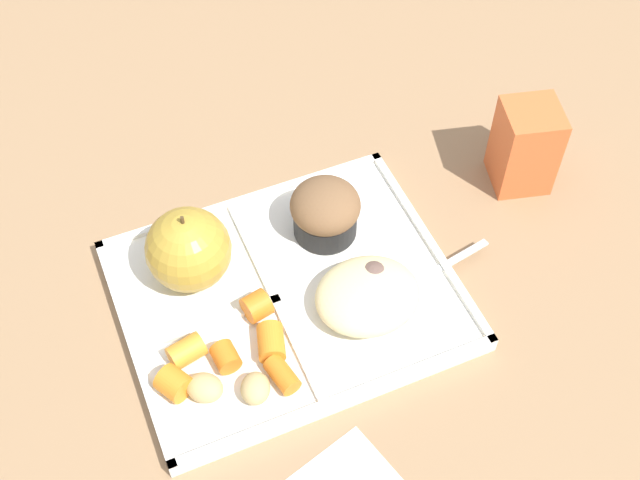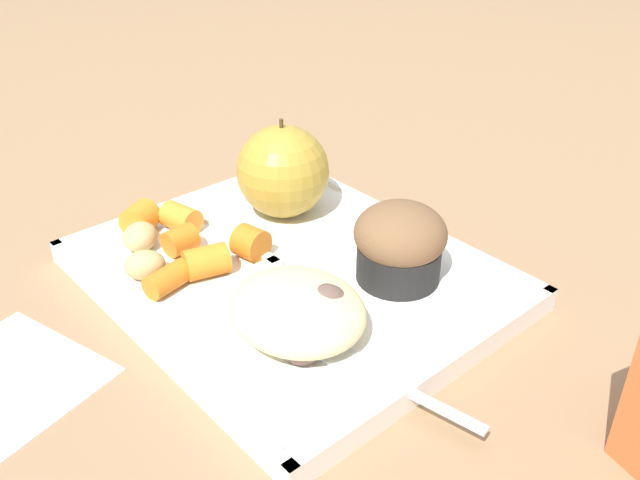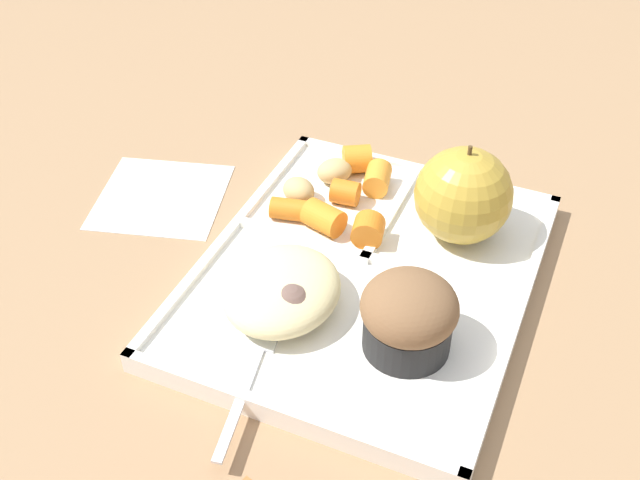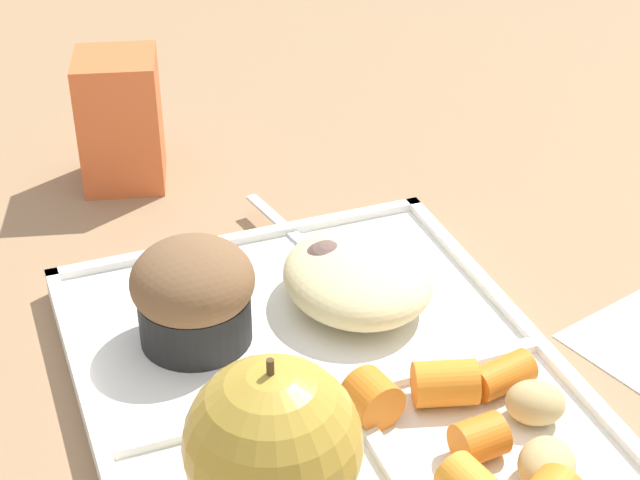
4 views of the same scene
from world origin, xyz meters
TOP-DOWN VIEW (x-y plane):
  - ground at (0.00, 0.00)m, footprint 6.00×6.00m
  - lunch_tray at (-0.00, -0.00)m, footprint 0.33×0.27m
  - green_apple at (-0.08, 0.06)m, footprint 0.09×0.09m
  - bran_muffin at (0.07, 0.06)m, footprint 0.07×0.07m
  - carrot_slice_center at (-0.08, -0.05)m, footprint 0.03×0.03m
  - carrot_slice_diagonal at (-0.04, -0.09)m, footprint 0.03×0.04m
  - carrot_slice_back at (-0.04, -0.01)m, footprint 0.03×0.03m
  - carrot_slice_small at (-0.14, -0.06)m, footprint 0.04×0.04m
  - carrot_slice_near_corner at (-0.12, -0.03)m, footprint 0.04×0.03m
  - carrot_slice_large at (-0.04, -0.05)m, footprint 0.03×0.04m
  - potato_chunk_wedge at (-0.11, -0.07)m, footprint 0.05×0.04m
  - potato_chunk_large at (-0.07, -0.09)m, footprint 0.04×0.04m
  - egg_noodle_pile at (0.07, -0.05)m, footprint 0.10×0.09m
  - meatball_center at (0.08, -0.03)m, footprint 0.04×0.04m
  - meatball_side at (0.07, -0.05)m, footprint 0.03×0.03m
  - meatball_front at (0.07, -0.05)m, footprint 0.04×0.04m
  - meatball_back at (0.09, -0.06)m, footprint 0.03×0.03m
  - plastic_fork at (0.12, -0.04)m, footprint 0.16×0.04m

SIDE VIEW (x-z plane):
  - ground at x=0.00m, z-range 0.00..0.00m
  - lunch_tray at x=0.00m, z-range 0.00..0.02m
  - plastic_fork at x=0.12m, z-range 0.01..0.02m
  - carrot_slice_diagonal at x=-0.04m, z-range 0.01..0.03m
  - potato_chunk_wedge at x=-0.11m, z-range 0.01..0.04m
  - potato_chunk_large at x=-0.07m, z-range 0.01..0.04m
  - carrot_slice_center at x=-0.08m, z-range 0.01..0.04m
  - carrot_slice_near_corner at x=-0.12m, z-range 0.01..0.04m
  - carrot_slice_large at x=-0.04m, z-range 0.01..0.04m
  - carrot_slice_small at x=-0.14m, z-range 0.01..0.04m
  - carrot_slice_back at x=-0.04m, z-range 0.01..0.04m
  - meatball_back at x=0.09m, z-range 0.01..0.04m
  - meatball_side at x=0.07m, z-range 0.01..0.05m
  - meatball_front at x=0.07m, z-range 0.01..0.05m
  - egg_noodle_pile at x=0.07m, z-range 0.01..0.05m
  - meatball_center at x=0.08m, z-range 0.01..0.05m
  - bran_muffin at x=0.07m, z-range 0.01..0.08m
  - green_apple at x=-0.08m, z-range 0.01..0.10m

